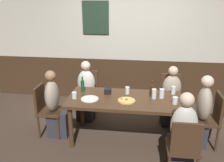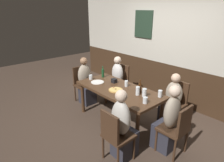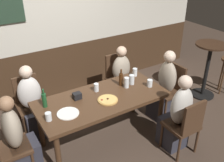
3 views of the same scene
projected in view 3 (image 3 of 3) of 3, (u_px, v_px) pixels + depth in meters
name	position (u px, v px, depth m)	size (l,w,h in m)	color
ground_plane	(103.00, 139.00, 3.89)	(12.00, 12.00, 0.00)	#423328
wall_back	(54.00, 28.00, 4.49)	(6.40, 0.13, 2.60)	#3D2819
dining_table	(102.00, 102.00, 3.57)	(1.82, 0.83, 0.74)	#472D1C
chair_left_far	(29.00, 101.00, 3.90)	(0.40, 0.40, 0.88)	#422B1C
chair_right_far	(117.00, 75.00, 4.64)	(0.40, 0.40, 0.88)	#422B1C
chair_right_near	(186.00, 124.00, 3.40)	(0.40, 0.40, 0.88)	#422B1C
chair_head_west	(5.00, 146.00, 3.04)	(0.40, 0.40, 0.88)	#422B1C
chair_head_east	(171.00, 87.00, 4.27)	(0.40, 0.40, 0.88)	#422B1C
person_left_far	(33.00, 107.00, 3.79)	(0.34, 0.37, 1.13)	#2D2D38
person_right_far	(123.00, 81.00, 4.54)	(0.34, 0.37, 1.09)	#2D2D38
person_right_near	(177.00, 118.00, 3.53)	(0.34, 0.37, 1.17)	#2D2D38
person_head_west	(19.00, 142.00, 3.12)	(0.37, 0.34, 1.15)	#2D2D38
person_head_east	(164.00, 90.00, 4.19)	(0.37, 0.34, 1.17)	#2D2D38
pizza	(108.00, 100.00, 3.46)	(0.28, 0.28, 0.03)	tan
tumbler_water	(150.00, 83.00, 3.78)	(0.08, 0.08, 0.11)	silver
tumbler_short	(132.00, 80.00, 3.84)	(0.08, 0.08, 0.15)	silver
pint_glass_stout	(48.00, 117.00, 3.06)	(0.08, 0.08, 0.10)	silver
beer_glass_tall	(126.00, 83.00, 3.75)	(0.07, 0.07, 0.16)	silver
pint_glass_pale	(135.00, 73.00, 4.08)	(0.07, 0.07, 0.13)	silver
highball_clear	(96.00, 88.00, 3.66)	(0.07, 0.07, 0.12)	silver
beer_bottle_green	(44.00, 100.00, 3.29)	(0.06, 0.06, 0.26)	#194723
beer_bottle_brown	(121.00, 79.00, 3.79)	(0.06, 0.06, 0.26)	#42230F
plate_white_large	(68.00, 113.00, 3.20)	(0.28, 0.28, 0.01)	white
condiment_caddy	(77.00, 96.00, 3.49)	(0.11, 0.09, 0.09)	black
side_bar_table	(207.00, 66.00, 4.70)	(0.56, 0.56, 1.05)	black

